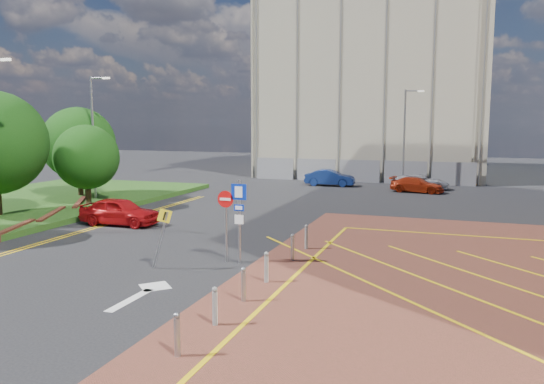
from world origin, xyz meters
The scene contains 15 objects.
ground centered at (0.00, 0.00, 0.00)m, with size 140.00×140.00×0.00m, color black.
retaining_wall centered at (-11.80, 2.00, 0.20)m, with size 6.06×20.33×0.40m.
tree_c centered at (-13.50, 10.00, 3.19)m, with size 4.00×4.00×4.90m.
tree_d centered at (-16.50, 13.00, 3.87)m, with size 5.00×5.00×6.08m.
lamp_left_far centered at (-14.42, 12.00, 4.66)m, with size 1.53×0.16×8.00m.
lamp_back centered at (4.08, 28.00, 4.36)m, with size 1.53×0.16×8.00m.
sign_cluster centered at (0.30, 0.98, 1.95)m, with size 1.17×0.12×3.20m.
warning_sign centered at (-1.80, -0.75, 1.43)m, with size 0.80×0.43×2.24m.
bollard_row centered at (2.30, -1.67, 0.47)m, with size 0.14×11.14×0.90m.
construction_building centered at (0.00, 40.00, 11.00)m, with size 21.20×19.20×22.00m, color #A8A089.
construction_fence centered at (1.00, 30.00, 1.00)m, with size 21.60×0.06×2.00m, color gray.
car_red_left centered at (-8.36, 5.96, 0.72)m, with size 1.70×4.22×1.44m, color #AE0E12.
car_blue_back centered at (-1.86, 26.40, 0.68)m, with size 1.45×4.15×1.37m, color navy.
car_red_back centered at (5.38, 24.49, 0.58)m, with size 1.63×4.01×1.16m, color #99230D.
car_silver_back centered at (5.56, 26.59, 0.60)m, with size 1.99×4.31×1.20m, color silver.
Camera 1 is at (8.14, -17.19, 5.34)m, focal length 35.00 mm.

